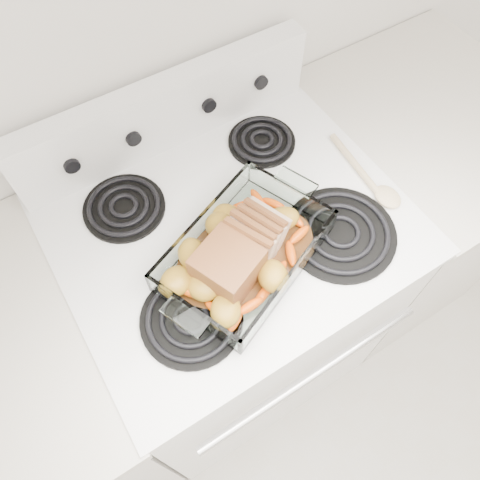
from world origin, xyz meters
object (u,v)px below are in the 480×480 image
electric_range (233,299)px  pork_roast (232,253)px  baking_dish (245,254)px  counter_left (29,420)px  counter_right (394,208)px

electric_range → pork_roast: electric_range is taller
baking_dish → counter_left: bearing=148.8°
electric_range → counter_left: size_ratio=1.20×
electric_range → counter_right: bearing=-0.1°
counter_left → baking_dish: bearing=-9.0°
counter_right → baking_dish: bearing=-171.7°
electric_range → counter_right: 0.67m
counter_right → pork_roast: bearing=-172.0°
counter_left → pork_roast: 0.81m
counter_left → counter_right: same height
electric_range → baking_dish: (-0.03, -0.10, 0.48)m
counter_left → baking_dish: (0.64, -0.10, 0.50)m
counter_left → baking_dish: baking_dish is taller
pork_roast → electric_range: bearing=78.3°
counter_right → electric_range: bearing=179.9°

